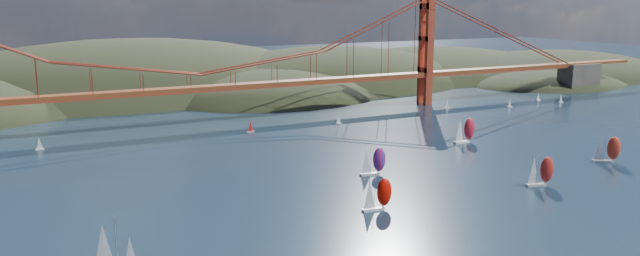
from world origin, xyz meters
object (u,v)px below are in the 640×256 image
object	(u,v)px
racer_0	(377,194)
racer_2	(606,149)
racer_3	(464,130)
racer_rwb	(372,161)
racer_1	(540,171)

from	to	relation	value
racer_0	racer_2	size ratio (longest dim) A/B	0.94
racer_3	racer_rwb	bearing A→B (deg)	-160.57
racer_1	racer_2	bearing A→B (deg)	26.20
racer_0	racer_rwb	distance (m)	33.37
racer_0	racer_3	xyz separation A→B (m)	(71.18, 51.50, 0.52)
racer_0	racer_rwb	world-z (taller)	racer_rwb
racer_0	racer_rwb	xyz separation A→B (m)	(16.45, 29.04, 0.10)
racer_1	racer_3	xyz separation A→B (m)	(16.70, 54.46, 0.39)
racer_1	racer_2	distance (m)	41.61
racer_0	racer_1	size ratio (longest dim) A/B	0.97
racer_1	racer_3	bearing A→B (deg)	85.43
racer_0	racer_1	world-z (taller)	racer_1
racer_0	racer_2	distance (m)	95.15
racer_0	racer_3	bearing A→B (deg)	39.47
racer_0	racer_3	distance (m)	87.86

